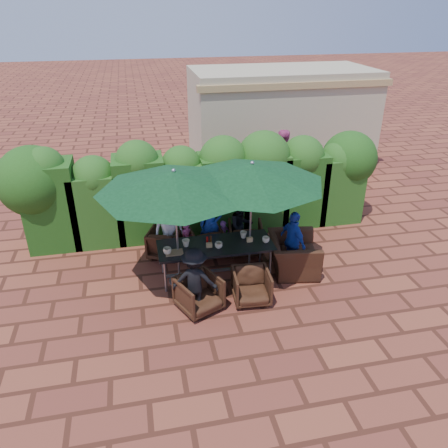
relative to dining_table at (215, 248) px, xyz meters
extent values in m
plane|color=brown|center=(0.10, -0.23, -0.68)|extent=(80.00, 80.00, 0.00)
cube|color=black|center=(0.00, 0.00, 0.05)|extent=(2.35, 0.90, 0.05)
cube|color=gray|center=(0.00, 0.00, -0.56)|extent=(2.15, 0.05, 0.05)
cylinder|color=gray|center=(-1.08, -0.35, -0.33)|extent=(0.05, 0.05, 0.70)
cylinder|color=gray|center=(-1.08, 0.35, -0.33)|extent=(0.05, 0.05, 0.70)
cylinder|color=gray|center=(1.08, -0.35, -0.33)|extent=(0.05, 0.05, 0.70)
cylinder|color=gray|center=(1.08, 0.35, -0.33)|extent=(0.05, 0.05, 0.70)
cylinder|color=gray|center=(-0.77, -0.05, -0.66)|extent=(0.44, 0.44, 0.03)
cylinder|color=gray|center=(-0.77, -0.05, 0.52)|extent=(0.04, 0.04, 2.40)
cone|color=black|center=(-0.77, -0.05, 1.54)|extent=(2.96, 2.96, 0.38)
sphere|color=gray|center=(-0.77, -0.05, 1.74)|extent=(0.08, 0.08, 0.08)
cylinder|color=gray|center=(0.74, 0.06, -0.66)|extent=(0.44, 0.44, 0.03)
cylinder|color=gray|center=(0.74, 0.06, 0.52)|extent=(0.04, 0.04, 2.40)
cone|color=black|center=(0.74, 0.06, 1.54)|extent=(2.89, 2.89, 0.38)
sphere|color=gray|center=(0.74, 0.06, 1.74)|extent=(0.08, 0.08, 0.08)
imported|color=black|center=(-0.96, 1.04, -0.32)|extent=(0.90, 0.87, 0.72)
imported|color=black|center=(-0.04, 0.95, -0.32)|extent=(0.76, 0.72, 0.71)
imported|color=black|center=(0.86, 0.85, -0.29)|extent=(0.86, 0.83, 0.78)
imported|color=black|center=(-0.51, -1.03, -0.30)|extent=(0.94, 0.92, 0.75)
imported|color=black|center=(0.50, -0.98, -0.32)|extent=(0.74, 0.70, 0.71)
imported|color=black|center=(1.66, -0.11, -0.17)|extent=(0.95, 1.27, 1.01)
imported|color=white|center=(-0.85, 1.04, -0.01)|extent=(0.70, 0.47, 1.34)
imported|color=#1F3EA9|center=(0.10, 1.02, 0.02)|extent=(0.56, 0.48, 1.39)
imported|color=black|center=(0.77, 0.96, -0.07)|extent=(0.64, 0.46, 1.21)
imported|color=black|center=(-0.58, -1.03, -0.02)|extent=(0.91, 0.59, 1.30)
imported|color=#1F3EA9|center=(1.66, -0.05, -0.01)|extent=(0.61, 0.86, 1.33)
imported|color=#D44A8D|center=(-0.46, 0.98, -0.28)|extent=(0.34, 0.31, 0.79)
imported|color=#974AA1|center=(0.38, 0.96, -0.29)|extent=(0.32, 0.28, 0.77)
imported|color=green|center=(1.83, 4.08, 0.10)|extent=(1.54, 1.03, 1.56)
imported|color=#D44A8D|center=(2.79, 4.19, 0.27)|extent=(0.92, 0.58, 1.88)
imported|color=gray|center=(3.26, 3.94, 0.15)|extent=(1.16, 0.82, 1.65)
imported|color=beige|center=(-0.99, -0.16, 0.14)|extent=(0.17, 0.17, 0.13)
imported|color=beige|center=(-0.60, 0.06, 0.15)|extent=(0.16, 0.16, 0.15)
imported|color=beige|center=(0.04, -0.15, 0.14)|extent=(0.16, 0.16, 0.12)
imported|color=beige|center=(0.63, 0.17, 0.14)|extent=(0.15, 0.15, 0.14)
imported|color=beige|center=(1.03, -0.12, 0.14)|extent=(0.15, 0.15, 0.12)
cylinder|color=#B20C0A|center=(-0.16, 0.05, 0.16)|extent=(0.04, 0.04, 0.17)
cylinder|color=#4C230C|center=(-0.08, 0.07, 0.16)|extent=(0.04, 0.04, 0.17)
cube|color=olive|center=(-0.86, -0.16, 0.08)|extent=(0.35, 0.25, 0.02)
cube|color=tan|center=(-0.14, -0.08, 0.12)|extent=(0.12, 0.06, 0.10)
cube|color=tan|center=(0.71, -0.03, 0.12)|extent=(0.12, 0.06, 0.10)
cube|color=#1C3C10|center=(-3.40, 2.07, 0.35)|extent=(1.15, 0.95, 2.04)
sphere|color=#1C3C10|center=(-3.40, 2.07, 1.27)|extent=(0.90, 0.90, 0.90)
cube|color=#1C3C10|center=(-2.40, 2.07, 0.19)|extent=(1.15, 0.95, 1.73)
sphere|color=#1C3C10|center=(-2.40, 2.07, 0.96)|extent=(0.99, 0.99, 0.99)
cube|color=#1C3C10|center=(-1.40, 2.07, 0.33)|extent=(1.15, 0.95, 2.02)
sphere|color=#1C3C10|center=(-1.40, 2.07, 1.24)|extent=(1.00, 1.00, 1.00)
cube|color=#1C3C10|center=(-0.40, 2.07, 0.25)|extent=(1.15, 0.95, 1.85)
sphere|color=#1C3C10|center=(-0.40, 2.07, 1.08)|extent=(0.95, 0.95, 0.95)
cube|color=#1C3C10|center=(0.60, 2.07, 0.29)|extent=(1.15, 0.95, 1.93)
sphere|color=#1C3C10|center=(0.60, 2.07, 1.16)|extent=(1.15, 1.15, 1.15)
cube|color=#1C3C10|center=(1.60, 2.07, 0.28)|extent=(1.15, 0.95, 1.92)
sphere|color=#1C3C10|center=(1.60, 2.07, 1.14)|extent=(1.29, 1.29, 1.29)
cube|color=#1C3C10|center=(2.60, 2.07, 0.25)|extent=(1.15, 0.95, 1.86)
sphere|color=#1C3C10|center=(2.60, 2.07, 1.08)|extent=(1.07, 1.07, 1.07)
cube|color=#1C3C10|center=(3.60, 2.07, 0.18)|extent=(1.15, 0.95, 1.71)
sphere|color=#1C3C10|center=(3.60, 2.07, 0.93)|extent=(1.00, 1.00, 1.00)
sphere|color=#1C3C10|center=(-3.70, 2.17, 0.92)|extent=(1.60, 1.60, 1.60)
sphere|color=#1C3C10|center=(3.90, 2.17, 0.92)|extent=(1.40, 1.40, 1.40)
cube|color=tan|center=(3.60, 6.77, 0.92)|extent=(6.00, 3.00, 3.20)
cube|color=tan|center=(3.60, 5.32, 2.22)|extent=(6.20, 0.25, 0.20)
camera|label=1|loc=(-1.43, -7.59, 4.50)|focal=35.00mm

